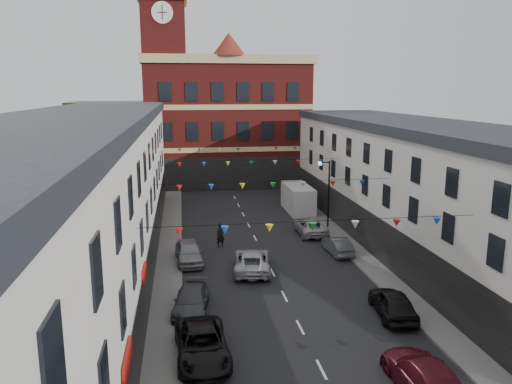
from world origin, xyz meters
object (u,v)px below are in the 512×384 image
car_right_e (338,246)px  street_lamp (326,185)px  car_left_c (202,345)px  moving_car (252,261)px  white_van (298,198)px  car_left_d (191,300)px  car_left_e (189,252)px  car_right_d (393,303)px  pedestrian (221,235)px  car_right_c (425,377)px  car_right_f (310,226)px

car_right_e → street_lamp: bearing=-101.2°
car_left_c → moving_car: size_ratio=0.98×
moving_car → white_van: white_van is taller
moving_car → car_left_c: bearing=78.0°
car_left_d → car_right_e: car_left_d is taller
car_left_e → car_right_d: size_ratio=1.02×
car_right_d → pedestrian: (-8.24, 13.39, 0.21)m
car_right_c → white_van: white_van is taller
car_left_d → car_right_e: bearing=45.1°
car_left_c → moving_car: (3.82, 10.79, 0.01)m
car_left_c → white_van: (10.73, 26.82, 0.61)m
car_right_c → car_right_e: 17.55m
street_lamp → car_left_e: street_lamp is taller
car_right_d → car_right_e: size_ratio=1.14×
car_left_c → moving_car: moving_car is taller
street_lamp → car_left_d: street_lamp is taller
street_lamp → car_left_e: (-12.05, -7.21, -3.14)m
car_left_c → car_right_e: bearing=49.2°
car_left_c → car_right_c: 9.61m
car_right_d → white_van: white_van is taller
car_right_e → white_van: 13.42m
street_lamp → white_van: size_ratio=1.01×
car_left_d → car_right_c: size_ratio=0.85×
car_left_c → car_right_d: car_right_d is taller
car_right_d → car_left_d: bearing=-5.6°
car_right_f → moving_car: (-6.11, -7.97, 0.05)m
car_right_d → car_right_f: 15.88m
car_right_d → moving_car: car_right_d is taller
car_right_c → pedestrian: bearing=-71.7°
car_left_e → car_right_d: (10.74, -10.23, -0.01)m
car_left_e → car_right_c: (9.10, -17.13, -0.00)m
car_right_c → car_right_e: car_right_c is taller
car_right_e → moving_car: 7.31m
car_right_d → white_van: 23.95m
car_left_d → car_right_c: (9.10, -9.08, 0.12)m
car_left_c → street_lamp: bearing=57.7°
moving_car → car_left_d: bearing=61.3°
car_right_c → pedestrian: size_ratio=2.74×
car_right_f → car_right_c: bearing=87.2°
car_right_f → car_left_e: bearing=28.9°
car_right_e → car_left_e: bearing=-0.9°
street_lamp → car_right_d: bearing=-94.3°
street_lamp → car_right_c: size_ratio=1.14×
car_right_c → pedestrian: (-6.60, 20.29, 0.20)m
car_left_e → car_right_f: bearing=24.8°
car_right_f → car_right_d: bearing=91.8°
car_left_c → car_right_e: 17.12m
street_lamp → pedestrian: bearing=-157.0°
street_lamp → pedestrian: (-9.55, -4.05, -2.95)m
car_right_d → street_lamp: bearing=-88.4°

